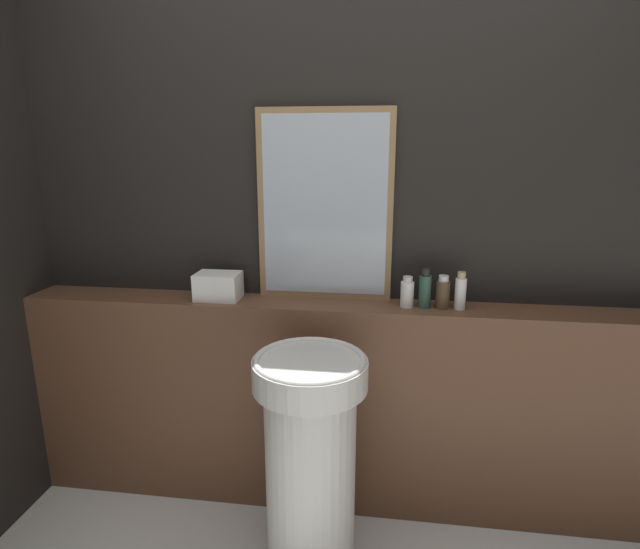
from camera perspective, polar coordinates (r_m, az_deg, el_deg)
name	(u,v)px	position (r m, az deg, el deg)	size (l,w,h in m)	color
wall_back	(351,224)	(2.12, 3.54, 5.82)	(8.00, 0.06, 2.50)	black
vanity_counter	(346,406)	(2.25, 2.95, -14.81)	(2.78, 0.21, 0.94)	brown
pedestal_sink	(310,456)	(1.96, -1.10, -20.05)	(0.41, 0.41, 0.85)	silver
mirror	(325,206)	(2.07, 0.55, 7.80)	(0.56, 0.03, 0.78)	#937047
towel_stack	(218,286)	(2.16, -11.54, -1.30)	(0.19, 0.13, 0.11)	white
shampoo_bottle	(407,293)	(2.04, 9.93, -2.07)	(0.05, 0.05, 0.13)	white
conditioner_bottle	(425,290)	(2.04, 11.90, -1.70)	(0.05, 0.05, 0.16)	#2D4C3D
lotion_bottle	(443,293)	(2.05, 13.85, -2.09)	(0.06, 0.06, 0.14)	#4C3823
body_wash_bottle	(460,292)	(2.06, 15.76, -1.93)	(0.04, 0.04, 0.15)	white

